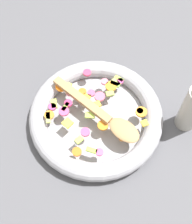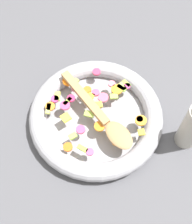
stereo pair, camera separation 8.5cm
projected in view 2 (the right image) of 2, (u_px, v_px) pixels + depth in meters
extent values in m
plane|color=#4C4C51|center=(96.00, 120.00, 0.89)|extent=(4.00, 4.00, 0.00)
cylinder|color=gray|center=(96.00, 119.00, 0.89)|extent=(0.32, 0.32, 0.01)
torus|color=#9E9EA5|center=(96.00, 116.00, 0.87)|extent=(0.37, 0.37, 0.05)
cylinder|color=orange|center=(141.00, 121.00, 0.83)|extent=(0.03, 0.03, 0.01)
cylinder|color=orange|center=(116.00, 142.00, 0.80)|extent=(0.03, 0.03, 0.01)
cylinder|color=orange|center=(100.00, 126.00, 0.82)|extent=(0.04, 0.04, 0.01)
cylinder|color=orange|center=(68.00, 81.00, 0.89)|extent=(0.05, 0.05, 0.01)
cylinder|color=orange|center=(68.00, 147.00, 0.80)|extent=(0.03, 0.03, 0.01)
cylinder|color=orange|center=(87.00, 90.00, 0.88)|extent=(0.03, 0.03, 0.01)
cylinder|color=orange|center=(117.00, 89.00, 0.88)|extent=(0.03, 0.03, 0.01)
cylinder|color=orange|center=(50.00, 106.00, 0.85)|extent=(0.04, 0.04, 0.01)
cube|color=#A1C342|center=(126.00, 84.00, 0.89)|extent=(0.03, 0.01, 0.01)
cube|color=#A2C048|center=(89.00, 114.00, 0.84)|extent=(0.03, 0.03, 0.01)
cube|color=#BBC75A|center=(48.00, 109.00, 0.85)|extent=(0.03, 0.03, 0.01)
cube|color=#A2C73F|center=(83.00, 148.00, 0.79)|extent=(0.03, 0.02, 0.01)
cube|color=#B8CD51|center=(75.00, 82.00, 0.89)|extent=(0.02, 0.03, 0.01)
cube|color=#BDC85B|center=(123.00, 87.00, 0.88)|extent=(0.03, 0.02, 0.01)
cube|color=#92D143|center=(121.00, 88.00, 0.88)|extent=(0.03, 0.02, 0.01)
cube|color=#BCC64A|center=(57.00, 96.00, 0.87)|extent=(0.03, 0.03, 0.01)
cube|color=#ADDC4D|center=(73.00, 136.00, 0.81)|extent=(0.02, 0.02, 0.01)
cube|color=#A2BE4E|center=(114.00, 96.00, 0.87)|extent=(0.03, 0.03, 0.01)
cube|color=#8CAF3A|center=(67.00, 101.00, 0.86)|extent=(0.02, 0.03, 0.01)
cylinder|color=#D94C85|center=(90.00, 152.00, 0.79)|extent=(0.02, 0.02, 0.01)
cylinder|color=#D44386|center=(127.00, 86.00, 0.88)|extent=(0.03, 0.03, 0.01)
cylinder|color=#E15974|center=(103.00, 98.00, 0.87)|extent=(0.04, 0.04, 0.01)
cylinder|color=#E04675|center=(81.00, 130.00, 0.82)|extent=(0.03, 0.03, 0.01)
cylinder|color=#D34677|center=(65.00, 106.00, 0.85)|extent=(0.03, 0.03, 0.01)
cylinder|color=#D74F6F|center=(75.00, 88.00, 0.88)|extent=(0.03, 0.03, 0.01)
cylinder|color=#E14A71|center=(96.00, 93.00, 0.87)|extent=(0.03, 0.03, 0.01)
cylinder|color=#DD427B|center=(140.00, 119.00, 0.83)|extent=(0.03, 0.03, 0.01)
cylinder|color=#DC3162|center=(71.00, 98.00, 0.87)|extent=(0.03, 0.03, 0.01)
cylinder|color=#CF407F|center=(55.00, 99.00, 0.86)|extent=(0.02, 0.02, 0.01)
cylinder|color=#EB6F85|center=(112.00, 84.00, 0.89)|extent=(0.03, 0.03, 0.01)
cylinder|color=#D1385C|center=(97.00, 72.00, 0.91)|extent=(0.03, 0.03, 0.01)
cube|color=gold|center=(141.00, 132.00, 0.82)|extent=(0.02, 0.02, 0.01)
cube|color=yellow|center=(66.00, 118.00, 0.84)|extent=(0.02, 0.02, 0.01)
cube|color=yellow|center=(99.00, 105.00, 0.86)|extent=(0.02, 0.02, 0.01)
cube|color=gold|center=(90.00, 96.00, 0.87)|extent=(0.03, 0.03, 0.01)
cube|color=#A87F51|center=(85.00, 97.00, 0.86)|extent=(0.20, 0.03, 0.01)
ellipsoid|color=#A87F51|center=(118.00, 136.00, 0.80)|extent=(0.09, 0.06, 0.01)
cylinder|color=#B2ADA3|center=(192.00, 127.00, 0.79)|extent=(0.06, 0.06, 0.16)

